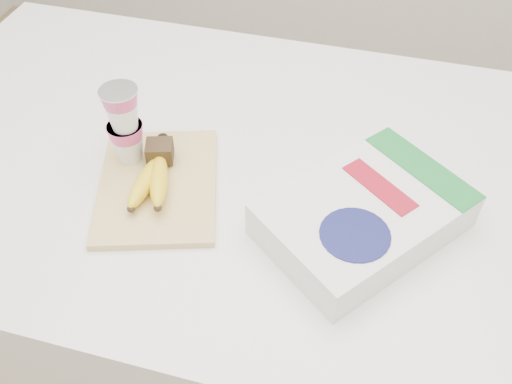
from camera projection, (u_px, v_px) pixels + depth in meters
table at (220, 299)px, 1.45m from camera, size 1.32×0.88×0.99m
cutting_board at (158, 185)px, 1.02m from camera, size 0.28×0.33×0.01m
bananas at (154, 175)px, 1.00m from camera, size 0.09×0.17×0.05m
yogurt_stack at (124, 123)px, 1.00m from camera, size 0.07×0.07×0.16m
cereal_box at (364, 215)px, 0.94m from camera, size 0.37×0.39×0.07m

